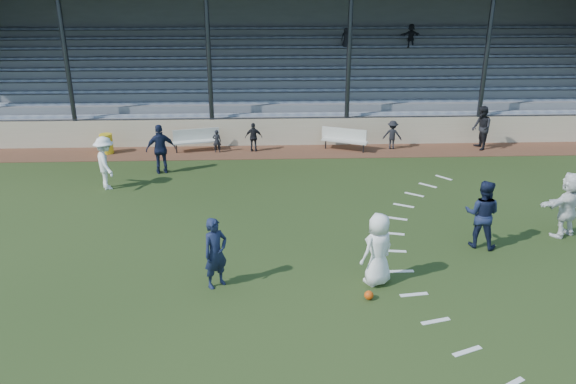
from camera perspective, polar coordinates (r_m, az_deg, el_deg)
The scene contains 19 objects.
ground at distance 14.75m, azimuth 0.40°, elevation -8.30°, with size 90.00×90.00×0.00m, color #223415.
cinder_track at distance 24.41m, azimuth -0.77°, elevation 4.10°, with size 34.00×2.00×0.02m, color #553122.
retaining_wall at distance 25.24m, azimuth -0.85°, elevation 6.10°, with size 34.00×0.18×1.20m, color beige.
bench_left at distance 24.73m, azimuth -9.32°, elevation 5.44°, with size 2.04×0.90×0.95m.
bench_right at distance 24.62m, azimuth 5.73°, elevation 5.55°, with size 1.99×1.22×0.95m.
trash_bin at distance 25.29m, azimuth -17.95°, elevation 4.69°, with size 0.53×0.53×0.85m, color yellow.
football at distance 13.79m, azimuth 8.22°, elevation -10.34°, with size 0.22×0.22×0.22m, color #CA440B.
player_white_lead at distance 14.08m, azimuth 9.14°, elevation -5.77°, with size 0.92×0.60×1.89m, color white.
player_navy_lead at distance 13.92m, azimuth -7.37°, elevation -6.16°, with size 0.66×0.44×1.82m, color #151D3A.
player_navy_mid at distance 16.63m, azimuth 19.12°, elevation -2.13°, with size 0.97×0.75×1.99m, color #151D3A.
player_white_wing at distance 21.02m, azimuth -18.04°, elevation 2.82°, with size 1.24×0.71×1.92m, color white.
player_navy_wing at distance 22.12m, azimuth -12.79°, elevation 4.27°, with size 1.13×0.47×1.92m, color #151D3A.
player_white_back at distance 18.29m, azimuth 26.55°, elevation -1.15°, with size 1.83×0.58×1.98m, color white.
official at distance 25.92m, azimuth 19.05°, elevation 6.17°, with size 0.92×0.72×1.90m, color black.
sub_left_near at distance 24.37m, azimuth -7.24°, elevation 5.15°, with size 0.36×0.24×0.99m, color black.
sub_left_far at distance 24.33m, azimuth -3.50°, elevation 5.58°, with size 0.74×0.31×1.26m, color black.
sub_right at distance 25.07m, azimuth 10.55°, elevation 5.74°, with size 0.81×0.47×1.26m, color black.
grandstand at distance 29.49m, azimuth -1.11°, elevation 11.55°, with size 34.60×9.00×6.61m.
penalty_arc at distance 15.48m, azimuth 15.97°, elevation -7.65°, with size 3.89×14.63×0.01m.
Camera 1 is at (-0.63, -12.77, 7.36)m, focal length 35.00 mm.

